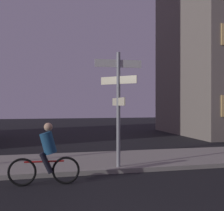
{
  "coord_description": "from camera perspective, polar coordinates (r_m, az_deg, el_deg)",
  "views": [
    {
      "loc": [
        -1.29,
        -2.84,
        2.08
      ],
      "look_at": [
        0.65,
        5.54,
        2.05
      ],
      "focal_mm": 44.96,
      "sensor_mm": 36.0,
      "label": 1
    }
  ],
  "objects": [
    {
      "name": "cyclist",
      "position": [
        7.53,
        -13.22,
        -9.99
      ],
      "size": [
        1.82,
        0.34,
        1.61
      ],
      "color": "black",
      "rests_on": "ground_plane"
    },
    {
      "name": "signpost",
      "position": [
        8.73,
        1.31,
        1.29
      ],
      "size": [
        1.5,
        1.49,
        3.57
      ],
      "color": "gray",
      "rests_on": "sidewalk_kerb"
    },
    {
      "name": "sidewalk_kerb",
      "position": [
        10.04,
        -5.47,
        -11.35
      ],
      "size": [
        40.0,
        3.23,
        0.14
      ],
      "primitive_type": "cube",
      "color": "gray",
      "rests_on": "ground_plane"
    }
  ]
}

